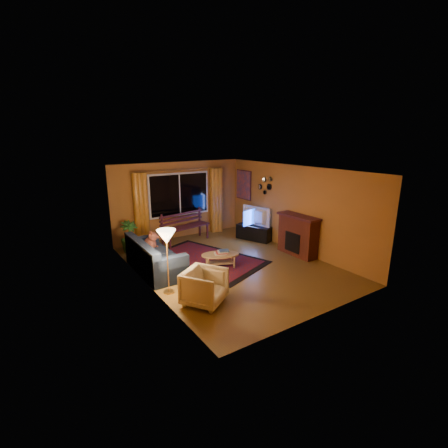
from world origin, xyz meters
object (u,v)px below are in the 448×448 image
sofa (155,255)px  tv_console (254,233)px  armchair (204,285)px  coffee_table (220,260)px  bench (186,234)px  floor_lamp (168,262)px

sofa → tv_console: (3.66, 0.67, -0.17)m
armchair → coffee_table: bearing=14.1°
sofa → bench: bearing=45.2°
bench → sofa: sofa is taller
armchair → floor_lamp: bearing=82.6°
bench → sofa: size_ratio=0.82×
bench → armchair: size_ratio=2.11×
coffee_table → bench: bearing=85.3°
sofa → armchair: 2.11m
floor_lamp → tv_console: floor_lamp is taller
armchair → floor_lamp: size_ratio=0.56×
floor_lamp → coffee_table: (1.71, 0.60, -0.53)m
armchair → tv_console: bearing=4.9°
coffee_table → armchair: bearing=-132.0°
bench → coffee_table: bearing=-105.7°
bench → armchair: 4.08m
armchair → tv_console: size_ratio=0.69×
sofa → coffee_table: (1.50, -0.67, -0.24)m
coffee_table → tv_console: (2.16, 1.34, 0.06)m
sofa → coffee_table: 1.66m
floor_lamp → sofa: bearing=80.8°
sofa → armchair: bearing=-84.1°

